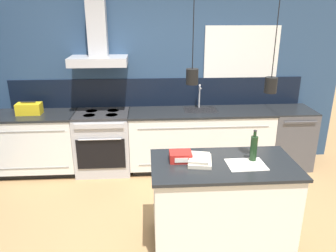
{
  "coord_description": "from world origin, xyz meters",
  "views": [
    {
      "loc": [
        -0.17,
        -2.88,
        2.31
      ],
      "look_at": [
        0.06,
        0.66,
        1.05
      ],
      "focal_mm": 35.0,
      "sensor_mm": 36.0,
      "label": 1
    }
  ],
  "objects": [
    {
      "name": "yellow_toolbox",
      "position": [
        -1.84,
        1.69,
        0.99
      ],
      "size": [
        0.34,
        0.18,
        0.19
      ],
      "color": "gold",
      "rests_on": "counter_run_left"
    },
    {
      "name": "dishwasher",
      "position": [
        1.99,
        1.69,
        0.46
      ],
      "size": [
        0.63,
        0.65,
        0.91
      ],
      "color": "#4C4C51",
      "rests_on": "ground_plane"
    },
    {
      "name": "book_stack",
      "position": [
        0.32,
        -0.03,
        0.94
      ],
      "size": [
        0.27,
        0.32,
        0.07
      ],
      "color": "beige",
      "rests_on": "kitchen_island"
    },
    {
      "name": "oven_range",
      "position": [
        -0.84,
        1.69,
        0.46
      ],
      "size": [
        0.79,
        0.66,
        0.91
      ],
      "color": "#B5B5BA",
      "rests_on": "ground_plane"
    },
    {
      "name": "ground_plane",
      "position": [
        0.0,
        0.0,
        0.0
      ],
      "size": [
        16.0,
        16.0,
        0.0
      ],
      "primitive_type": "plane",
      "color": "#A87F51",
      "rests_on": "ground"
    },
    {
      "name": "bottle_on_island",
      "position": [
        0.85,
        -0.01,
        1.04
      ],
      "size": [
        0.07,
        0.07,
        0.32
      ],
      "color": "#193319",
      "rests_on": "kitchen_island"
    },
    {
      "name": "paper_pile",
      "position": [
        0.76,
        -0.1,
        0.91
      ],
      "size": [
        0.37,
        0.29,
        0.01
      ],
      "color": "silver",
      "rests_on": "kitchen_island"
    },
    {
      "name": "kitchen_island",
      "position": [
        0.56,
        -0.05,
        0.46
      ],
      "size": [
        1.41,
        0.77,
        0.91
      ],
      "color": "black",
      "rests_on": "ground_plane"
    },
    {
      "name": "counter_run_sink",
      "position": [
        0.61,
        1.69,
        0.46
      ],
      "size": [
        2.13,
        0.64,
        1.27
      ],
      "color": "black",
      "rests_on": "ground_plane"
    },
    {
      "name": "red_supply_box",
      "position": [
        0.14,
        0.03,
        0.96
      ],
      "size": [
        0.22,
        0.18,
        0.09
      ],
      "color": "red",
      "rests_on": "kitchen_island"
    },
    {
      "name": "wall_back",
      "position": [
        -0.05,
        2.0,
        1.35
      ],
      "size": [
        5.6,
        2.18,
        2.6
      ],
      "color": "navy",
      "rests_on": "ground_plane"
    },
    {
      "name": "counter_run_left",
      "position": [
        -1.8,
        1.69,
        0.46
      ],
      "size": [
        1.15,
        0.64,
        0.91
      ],
      "color": "black",
      "rests_on": "ground_plane"
    }
  ]
}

